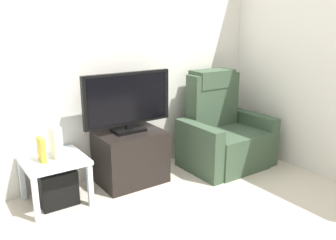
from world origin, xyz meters
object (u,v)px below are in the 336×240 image
object	(u,v)px
television	(128,101)
game_console	(55,142)
tv_stand	(131,157)
subwoofer_box	(56,186)
recliner_armchair	(223,133)
book_upright	(41,150)
side_table	(54,165)

from	to	relation	value
television	game_console	distance (m)	0.80
television	game_console	xyz separation A→B (m)	(-0.75, -0.02, -0.28)
tv_stand	subwoofer_box	bearing A→B (deg)	-179.49
recliner_armchair	television	bearing A→B (deg)	178.53
game_console	tv_stand	bearing A→B (deg)	-0.23
game_console	television	bearing A→B (deg)	1.23
television	book_upright	size ratio (longest dim) A/B	4.38
television	subwoofer_box	size ratio (longest dim) A/B	2.91
side_table	book_upright	bearing A→B (deg)	-168.69
recliner_armchair	tv_stand	bearing A→B (deg)	179.49
television	side_table	size ratio (longest dim) A/B	1.75
television	recliner_armchair	world-z (taller)	television
recliner_armchair	book_upright	distance (m)	2.02
subwoofer_box	book_upright	distance (m)	0.40
tv_stand	subwoofer_box	size ratio (longest dim) A/B	2.05
recliner_armchair	side_table	size ratio (longest dim) A/B	2.00
tv_stand	side_table	xyz separation A→B (m)	(-0.79, -0.01, 0.10)
tv_stand	game_console	xyz separation A→B (m)	(-0.75, 0.00, 0.31)
subwoofer_box	book_upright	bearing A→B (deg)	-168.69
tv_stand	game_console	world-z (taller)	game_console
television	book_upright	bearing A→B (deg)	-177.02
recliner_armchair	game_console	world-z (taller)	recliner_armchair
subwoofer_box	television	bearing A→B (deg)	1.91
recliner_armchair	game_console	bearing A→B (deg)	-176.91
subwoofer_box	book_upright	xyz separation A→B (m)	(-0.10, -0.02, 0.38)
subwoofer_box	book_upright	size ratio (longest dim) A/B	1.50
side_table	subwoofer_box	size ratio (longest dim) A/B	1.67
book_upright	game_console	distance (m)	0.14
side_table	subwoofer_box	xyz separation A→B (m)	(0.00, 0.00, -0.21)
recliner_armchair	subwoofer_box	distance (m)	1.92
subwoofer_box	game_console	bearing A→B (deg)	15.95
side_table	game_console	size ratio (longest dim) A/B	1.85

